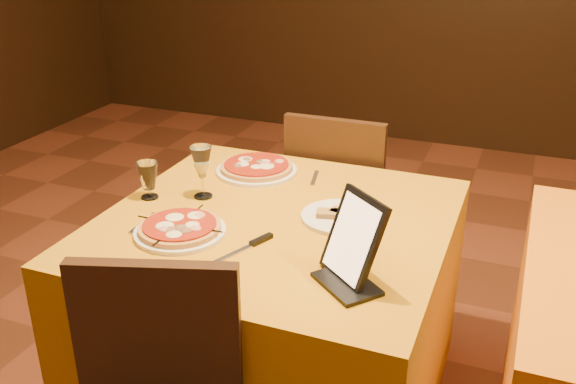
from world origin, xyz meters
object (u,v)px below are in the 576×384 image
at_px(main_table, 277,315).
at_px(tablet, 354,238).
at_px(chair_main_far, 344,204).
at_px(water_glass, 148,181).
at_px(wine_glass, 202,172).
at_px(pizza_far, 257,169).
at_px(pizza_near, 180,229).

height_order(main_table, tablet, tablet).
xyz_separation_m(chair_main_far, tablet, (0.33, -1.05, 0.41)).
xyz_separation_m(water_glass, tablet, (0.80, -0.24, 0.06)).
height_order(wine_glass, water_glass, wine_glass).
distance_m(chair_main_far, wine_glass, 0.88).
relative_size(chair_main_far, pizza_far, 2.95).
relative_size(pizza_near, wine_glass, 1.50).
bearing_deg(pizza_near, water_glass, 140.19).
relative_size(main_table, tablet, 4.51).
xyz_separation_m(pizza_near, water_glass, (-0.24, 0.20, 0.05)).
bearing_deg(pizza_far, main_table, -56.88).
height_order(pizza_near, wine_glass, wine_glass).
relative_size(chair_main_far, water_glass, 7.00).
bearing_deg(water_glass, pizza_near, -39.81).
bearing_deg(tablet, wine_glass, -167.02).
xyz_separation_m(main_table, pizza_far, (-0.22, 0.34, 0.39)).
bearing_deg(water_glass, chair_main_far, 59.76).
distance_m(wine_glass, tablet, 0.71).
distance_m(chair_main_far, pizza_near, 1.08).
relative_size(chair_main_far, tablet, 3.73).
xyz_separation_m(pizza_near, wine_glass, (-0.07, 0.27, 0.08)).
height_order(main_table, pizza_far, pizza_far).
bearing_deg(pizza_far, pizza_near, -91.38).
bearing_deg(main_table, wine_glass, 168.37).
distance_m(pizza_near, tablet, 0.58).
distance_m(main_table, wine_glass, 0.56).
bearing_deg(pizza_near, tablet, -4.80).
bearing_deg(main_table, pizza_near, -138.28).
height_order(chair_main_far, water_glass, chair_main_far).
relative_size(main_table, water_glass, 8.46).
height_order(pizza_near, water_glass, water_glass).
xyz_separation_m(pizza_near, pizza_far, (0.01, 0.55, 0.00)).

